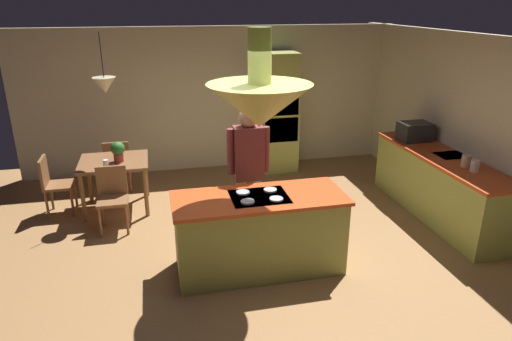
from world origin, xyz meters
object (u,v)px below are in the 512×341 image
Objects in this scene: oven_tower at (277,113)px; canister_sugar at (466,161)px; dining_table at (114,167)px; microwave_on_counter at (415,131)px; kitchen_island at (259,233)px; chair_facing_island at (113,194)px; cup_on_table at (106,163)px; canister_flour at (475,166)px; chair_by_back_wall at (118,162)px; potted_plant_on_table at (118,151)px; chair_at_corner at (53,182)px; person_at_island at (249,167)px.

oven_tower is 3.39m from canister_sugar.
microwave_on_counter is at bearing -6.58° from dining_table.
kitchen_island is 2.23m from chair_facing_island.
kitchen_island is at bearing -46.46° from cup_on_table.
canister_flour reaches higher than dining_table.
chair_by_back_wall is 2.90× the size of potted_plant_on_table.
dining_table is at bearing 128.99° from kitchen_island.
dining_table is at bearing 156.79° from canister_flour.
chair_at_corner is at bearing 140.73° from kitchen_island.
dining_table is 6.18× the size of canister_flour.
canister_flour reaches higher than chair_facing_island.
oven_tower reaches higher than microwave_on_counter.
oven_tower is 3.88m from chair_at_corner.
canister_sugar reaches higher than cup_on_table.
microwave_on_counter is (4.54, -1.18, 0.56)m from chair_by_back_wall.
potted_plant_on_table is at bearing 159.10° from canister_sugar.
kitchen_island is 21.55× the size of cup_on_table.
chair_at_corner is 2.90× the size of potted_plant_on_table.
canister_flour is (2.82, -0.52, -0.03)m from person_at_island.
chair_by_back_wall is (0.00, 1.32, 0.00)m from chair_facing_island.
microwave_on_counter is (2.84, 1.58, 0.60)m from kitchen_island.
microwave_on_counter reaches higher than canister_sugar.
potted_plant_on_table is at bearing -93.94° from chair_at_corner.
chair_facing_island is at bearing -78.75° from cup_on_table.
dining_table is 0.68m from chair_by_back_wall.
cup_on_table is (-0.09, 0.44, 0.30)m from chair_facing_island.
canister_flour is 0.18m from canister_sugar.
oven_tower reaches higher than canister_sugar.
person_at_island reaches higher than canister_flour.
canister_sugar is at bearing -21.27° from dining_table.
canister_sugar is at bearing -108.09° from chair_at_corner.
chair_at_corner is at bearing 174.47° from microwave_on_counter.
oven_tower is at bearing 120.87° from canister_sugar.
microwave_on_counter is at bearing 1.71° from chair_facing_island.
canister_sugar is at bearing -59.13° from oven_tower.
cup_on_table is (-0.17, -0.15, -0.12)m from potted_plant_on_table.
person_at_island is 2.03× the size of chair_at_corner.
chair_by_back_wall is (0.00, 0.66, -0.15)m from dining_table.
chair_facing_island reaches higher than dining_table.
oven_tower is 2.90m from chair_by_back_wall.
oven_tower is at bearing 23.98° from potted_plant_on_table.
kitchen_island reaches higher than chair_facing_island.
dining_table is at bearing 140.26° from person_at_island.
potted_plant_on_table reaches higher than cup_on_table.
person_at_island is 2.03× the size of chair_by_back_wall.
chair_facing_island is (-1.70, 1.44, 0.04)m from kitchen_island.
chair_at_corner reaches higher than dining_table.
potted_plant_on_table is (-1.62, 2.03, 0.46)m from kitchen_island.
chair_facing_island is 1.00× the size of chair_at_corner.
chair_by_back_wall is 0.93m from cup_on_table.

